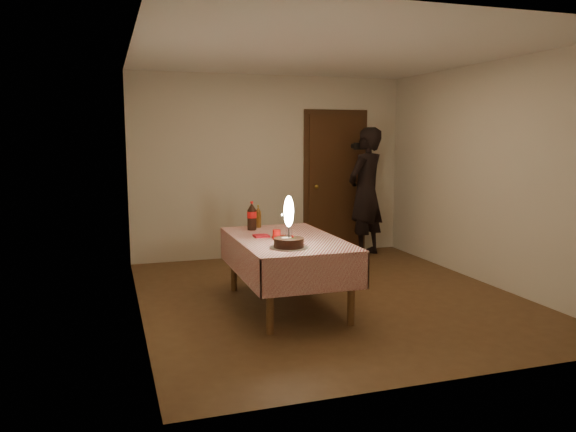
{
  "coord_description": "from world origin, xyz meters",
  "views": [
    {
      "loc": [
        -2.26,
        -5.54,
        1.75
      ],
      "look_at": [
        -0.55,
        -0.25,
        0.95
      ],
      "focal_mm": 35.0,
      "sensor_mm": 36.0,
      "label": 1
    }
  ],
  "objects_px": {
    "clear_cup": "(289,232)",
    "amber_bottle_left": "(258,217)",
    "cola_bottle": "(252,216)",
    "dining_table": "(286,247)",
    "birthday_cake": "(289,235)",
    "red_plate": "(282,237)",
    "red_cup": "(277,235)",
    "photographer": "(366,192)"
  },
  "relations": [
    {
      "from": "cola_bottle",
      "to": "dining_table",
      "type": "bearing_deg",
      "value": -69.81
    },
    {
      "from": "birthday_cake",
      "to": "red_cup",
      "type": "xyz_separation_m",
      "value": [
        0.01,
        0.43,
        -0.07
      ]
    },
    {
      "from": "red_cup",
      "to": "cola_bottle",
      "type": "relative_size",
      "value": 0.31
    },
    {
      "from": "clear_cup",
      "to": "photographer",
      "type": "distance_m",
      "value": 2.71
    },
    {
      "from": "red_plate",
      "to": "red_cup",
      "type": "bearing_deg",
      "value": -132.3
    },
    {
      "from": "cola_bottle",
      "to": "photographer",
      "type": "relative_size",
      "value": 0.17
    },
    {
      "from": "red_plate",
      "to": "red_cup",
      "type": "height_order",
      "value": "red_cup"
    },
    {
      "from": "amber_bottle_left",
      "to": "photographer",
      "type": "height_order",
      "value": "photographer"
    },
    {
      "from": "birthday_cake",
      "to": "red_plate",
      "type": "bearing_deg",
      "value": 79.07
    },
    {
      "from": "birthday_cake",
      "to": "cola_bottle",
      "type": "distance_m",
      "value": 1.07
    },
    {
      "from": "clear_cup",
      "to": "cola_bottle",
      "type": "relative_size",
      "value": 0.28
    },
    {
      "from": "red_cup",
      "to": "photographer",
      "type": "xyz_separation_m",
      "value": [
        1.99,
        2.1,
        0.17
      ]
    },
    {
      "from": "cola_bottle",
      "to": "amber_bottle_left",
      "type": "xyz_separation_m",
      "value": [
        0.11,
        0.14,
        -0.03
      ]
    },
    {
      "from": "red_plate",
      "to": "amber_bottle_left",
      "type": "xyz_separation_m",
      "value": [
        -0.07,
        0.67,
        0.11
      ]
    },
    {
      "from": "red_plate",
      "to": "cola_bottle",
      "type": "xyz_separation_m",
      "value": [
        -0.18,
        0.54,
        0.15
      ]
    },
    {
      "from": "dining_table",
      "to": "cola_bottle",
      "type": "bearing_deg",
      "value": 110.19
    },
    {
      "from": "amber_bottle_left",
      "to": "dining_table",
      "type": "bearing_deg",
      "value": -81.8
    },
    {
      "from": "clear_cup",
      "to": "amber_bottle_left",
      "type": "xyz_separation_m",
      "value": [
        -0.15,
        0.66,
        0.07
      ]
    },
    {
      "from": "photographer",
      "to": "red_cup",
      "type": "bearing_deg",
      "value": -133.46
    },
    {
      "from": "photographer",
      "to": "clear_cup",
      "type": "bearing_deg",
      "value": -132.54
    },
    {
      "from": "amber_bottle_left",
      "to": "birthday_cake",
      "type": "bearing_deg",
      "value": -91.36
    },
    {
      "from": "red_plate",
      "to": "red_cup",
      "type": "relative_size",
      "value": 2.2
    },
    {
      "from": "dining_table",
      "to": "birthday_cake",
      "type": "height_order",
      "value": "birthday_cake"
    },
    {
      "from": "dining_table",
      "to": "red_cup",
      "type": "distance_m",
      "value": 0.2
    },
    {
      "from": "red_plate",
      "to": "clear_cup",
      "type": "relative_size",
      "value": 2.44
    },
    {
      "from": "birthday_cake",
      "to": "cola_bottle",
      "type": "relative_size",
      "value": 1.53
    },
    {
      "from": "amber_bottle_left",
      "to": "red_cup",
      "type": "bearing_deg",
      "value": -91.29
    },
    {
      "from": "birthday_cake",
      "to": "red_plate",
      "type": "distance_m",
      "value": 0.55
    },
    {
      "from": "dining_table",
      "to": "birthday_cake",
      "type": "xyz_separation_m",
      "value": [
        -0.13,
        -0.48,
        0.21
      ]
    },
    {
      "from": "birthday_cake",
      "to": "red_cup",
      "type": "bearing_deg",
      "value": 88.52
    },
    {
      "from": "red_cup",
      "to": "photographer",
      "type": "height_order",
      "value": "photographer"
    },
    {
      "from": "red_plate",
      "to": "clear_cup",
      "type": "distance_m",
      "value": 0.08
    },
    {
      "from": "dining_table",
      "to": "red_cup",
      "type": "relative_size",
      "value": 17.2
    },
    {
      "from": "red_plate",
      "to": "red_cup",
      "type": "xyz_separation_m",
      "value": [
        -0.09,
        -0.1,
        0.05
      ]
    },
    {
      "from": "red_cup",
      "to": "amber_bottle_left",
      "type": "distance_m",
      "value": 0.78
    },
    {
      "from": "red_plate",
      "to": "red_cup",
      "type": "distance_m",
      "value": 0.14
    },
    {
      "from": "red_cup",
      "to": "cola_bottle",
      "type": "xyz_separation_m",
      "value": [
        -0.09,
        0.64,
        0.1
      ]
    },
    {
      "from": "photographer",
      "to": "birthday_cake",
      "type": "bearing_deg",
      "value": -128.36
    },
    {
      "from": "cola_bottle",
      "to": "photographer",
      "type": "bearing_deg",
      "value": 35.12
    },
    {
      "from": "dining_table",
      "to": "red_plate",
      "type": "height_order",
      "value": "red_plate"
    },
    {
      "from": "cola_bottle",
      "to": "red_cup",
      "type": "bearing_deg",
      "value": -81.7
    },
    {
      "from": "birthday_cake",
      "to": "photographer",
      "type": "height_order",
      "value": "photographer"
    }
  ]
}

